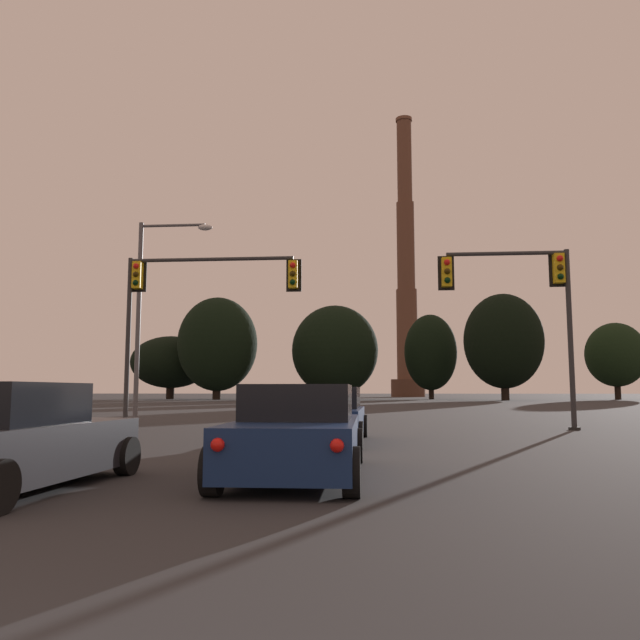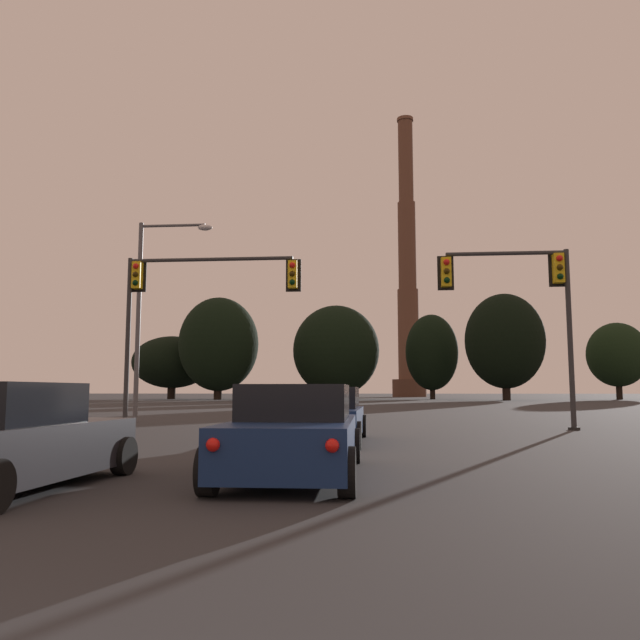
{
  "view_description": "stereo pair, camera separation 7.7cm",
  "coord_description": "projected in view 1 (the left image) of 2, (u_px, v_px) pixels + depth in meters",
  "views": [
    {
      "loc": [
        1.36,
        -1.08,
        1.33
      ],
      "look_at": [
        -1.12,
        28.24,
        4.68
      ],
      "focal_mm": 35.0,
      "sensor_mm": 36.0,
      "label": 1
    },
    {
      "loc": [
        1.44,
        -1.07,
        1.33
      ],
      "look_at": [
        -1.12,
        28.24,
        4.68
      ],
      "focal_mm": 35.0,
      "sensor_mm": 36.0,
      "label": 2
    }
  ],
  "objects": [
    {
      "name": "sedan_center_lane_second",
      "position": [
        298.0,
        433.0,
        9.8
      ],
      "size": [
        2.02,
        4.72,
        1.43
      ],
      "rotation": [
        0.0,
        0.0,
        0.01
      ],
      "color": "navy",
      "rests_on": "ground_plane"
    },
    {
      "name": "sedan_center_lane_front",
      "position": [
        327.0,
        416.0,
        16.23
      ],
      "size": [
        2.05,
        4.73,
        1.43
      ],
      "rotation": [
        0.0,
        0.0,
        -0.02
      ],
      "color": "navy",
      "rests_on": "ground_plane"
    },
    {
      "name": "hatchback_left_lane_second",
      "position": [
        12.0,
        441.0,
        8.34
      ],
      "size": [
        2.06,
        4.17,
        1.44
      ],
      "rotation": [
        0.0,
        0.0,
        -0.04
      ],
      "color": "#232328",
      "rests_on": "ground_plane"
    },
    {
      "name": "traffic_light_overhead_right",
      "position": [
        526.0,
        293.0,
        21.83
      ],
      "size": [
        4.66,
        0.5,
        6.26
      ],
      "color": "#2D2D30",
      "rests_on": "ground_plane"
    },
    {
      "name": "traffic_light_overhead_left",
      "position": [
        186.0,
        295.0,
        23.7
      ],
      "size": [
        6.81,
        0.5,
        6.42
      ],
      "color": "#2D2D30",
      "rests_on": "ground_plane"
    },
    {
      "name": "street_lamp",
      "position": [
        150.0,
        298.0,
        26.95
      ],
      "size": [
        3.28,
        0.36,
        8.67
      ],
      "color": "#56565B",
      "rests_on": "ground_plane"
    },
    {
      "name": "smokestack",
      "position": [
        406.0,
        285.0,
        139.15
      ],
      "size": [
        7.43,
        7.43,
        63.73
      ],
      "color": "#523427",
      "rests_on": "ground_plane"
    },
    {
      "name": "treeline_left_mid",
      "position": [
        335.0,
        350.0,
        96.13
      ],
      "size": [
        13.29,
        11.96,
        14.5
      ],
      "color": "black",
      "rests_on": "ground_plane"
    },
    {
      "name": "treeline_center_left",
      "position": [
        217.0,
        344.0,
        94.93
      ],
      "size": [
        12.15,
        10.94,
        15.57
      ],
      "color": "black",
      "rests_on": "ground_plane"
    },
    {
      "name": "treeline_far_right",
      "position": [
        616.0,
        355.0,
        96.0
      ],
      "size": [
        9.11,
        8.2,
        11.82
      ],
      "color": "black",
      "rests_on": "ground_plane"
    },
    {
      "name": "treeline_right_mid",
      "position": [
        431.0,
        352.0,
        98.81
      ],
      "size": [
        8.29,
        7.46,
        13.44
      ],
      "color": "black",
      "rests_on": "ground_plane"
    },
    {
      "name": "treeline_far_left",
      "position": [
        171.0,
        362.0,
        100.27
      ],
      "size": [
        12.88,
        11.59,
        10.09
      ],
      "color": "black",
      "rests_on": "ground_plane"
    },
    {
      "name": "treeline_center_right",
      "position": [
        504.0,
        341.0,
        87.65
      ],
      "size": [
        11.06,
        9.96,
        15.0
      ],
      "color": "black",
      "rests_on": "ground_plane"
    }
  ]
}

